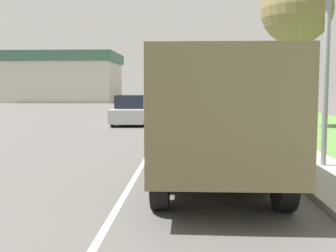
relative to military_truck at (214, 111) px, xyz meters
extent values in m
plane|color=#565451|center=(-1.83, 27.49, -1.60)|extent=(180.00, 180.00, 0.00)
cube|color=silver|center=(-1.83, 27.49, -1.59)|extent=(0.12, 120.00, 0.00)
cube|color=#ADAAA3|center=(2.67, 27.49, -1.54)|extent=(1.80, 120.00, 0.12)
cube|color=#56843D|center=(7.07, 27.49, -1.59)|extent=(7.00, 120.00, 0.02)
cube|color=#606647|center=(0.00, 2.65, 0.02)|extent=(2.42, 2.01, 1.99)
cube|color=brown|center=(0.00, -0.93, 0.09)|extent=(2.42, 5.16, 2.12)
cube|color=#606647|center=(0.00, -3.46, -0.62)|extent=(2.30, 0.10, 0.60)
cube|color=red|center=(-0.91, -3.48, -0.42)|extent=(0.12, 0.06, 0.12)
cube|color=red|center=(0.91, -3.48, -0.42)|extent=(0.12, 0.06, 0.12)
cylinder|color=black|center=(-1.06, 2.55, -1.00)|extent=(0.30, 1.19, 1.19)
cylinder|color=black|center=(1.06, 2.55, -1.00)|extent=(0.30, 1.19, 1.19)
cylinder|color=black|center=(-1.06, -2.22, -1.00)|extent=(0.30, 1.19, 1.19)
cylinder|color=black|center=(1.06, -2.22, -1.00)|extent=(0.30, 1.19, 1.19)
cylinder|color=black|center=(-1.06, -0.68, -1.00)|extent=(0.30, 1.19, 1.19)
cylinder|color=black|center=(1.06, -0.68, -1.00)|extent=(0.30, 1.19, 1.19)
cube|color=#B7BABF|center=(-3.85, 14.94, -1.04)|extent=(1.87, 4.72, 0.76)
cube|color=black|center=(-3.85, 15.03, -0.27)|extent=(1.64, 2.12, 0.77)
cylinder|color=black|center=(-4.69, 16.45, -1.28)|extent=(0.20, 0.64, 0.64)
cylinder|color=black|center=(-3.02, 16.45, -1.28)|extent=(0.20, 0.64, 0.64)
cylinder|color=black|center=(-4.69, 13.43, -1.28)|extent=(0.20, 0.64, 0.64)
cylinder|color=black|center=(-3.02, 13.43, -1.28)|extent=(0.20, 0.64, 0.64)
cube|color=silver|center=(-3.47, 22.78, -1.08)|extent=(1.77, 4.56, 0.67)
cube|color=black|center=(-3.47, 22.87, -0.40)|extent=(1.55, 2.05, 0.69)
cylinder|color=black|center=(-4.25, 24.24, -1.28)|extent=(0.20, 0.64, 0.64)
cylinder|color=black|center=(-2.68, 24.24, -1.28)|extent=(0.20, 0.64, 0.64)
cylinder|color=black|center=(-4.25, 21.32, -1.28)|extent=(0.20, 0.64, 0.64)
cylinder|color=black|center=(-2.68, 21.32, -1.28)|extent=(0.20, 0.64, 0.64)
cylinder|color=gray|center=(2.92, 1.49, 1.91)|extent=(0.14, 0.14, 6.76)
cylinder|color=brown|center=(5.24, 13.80, 1.05)|extent=(0.28, 0.28, 5.26)
sphere|color=olive|center=(5.24, 13.80, 4.73)|extent=(3.83, 3.83, 3.83)
cube|color=beige|center=(-19.86, 55.19, 1.39)|extent=(16.64, 11.72, 5.96)
cube|color=#3D6651|center=(-19.86, 55.19, 5.11)|extent=(17.30, 12.19, 1.49)
camera|label=1|loc=(-0.60, -9.41, 0.50)|focal=45.00mm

